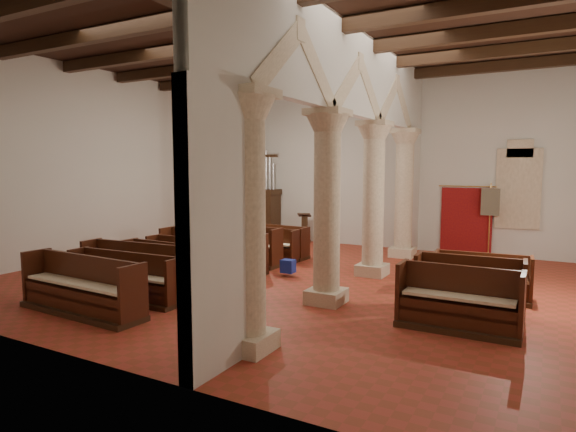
{
  "coord_description": "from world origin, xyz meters",
  "views": [
    {
      "loc": [
        5.88,
        -10.67,
        2.91
      ],
      "look_at": [
        -0.22,
        0.5,
        1.58
      ],
      "focal_mm": 30.0,
      "sensor_mm": 36.0,
      "label": 1
    }
  ],
  "objects_px": {
    "pipe_organ": "(254,205)",
    "processional_banner": "(489,233)",
    "aisle_pew_0": "(458,309)",
    "lectern": "(304,230)",
    "nave_pew_0": "(82,295)"
  },
  "relations": [
    {
      "from": "pipe_organ",
      "to": "lectern",
      "type": "height_order",
      "value": "pipe_organ"
    },
    {
      "from": "lectern",
      "to": "processional_banner",
      "type": "relative_size",
      "value": 0.49
    },
    {
      "from": "lectern",
      "to": "processional_banner",
      "type": "height_order",
      "value": "processional_banner"
    },
    {
      "from": "pipe_organ",
      "to": "processional_banner",
      "type": "height_order",
      "value": "pipe_organ"
    },
    {
      "from": "lectern",
      "to": "aisle_pew_0",
      "type": "distance_m",
      "value": 10.05
    },
    {
      "from": "pipe_organ",
      "to": "lectern",
      "type": "relative_size",
      "value": 3.77
    },
    {
      "from": "lectern",
      "to": "aisle_pew_0",
      "type": "bearing_deg",
      "value": -64.24
    },
    {
      "from": "nave_pew_0",
      "to": "processional_banner",
      "type": "bearing_deg",
      "value": 59.77
    },
    {
      "from": "pipe_organ",
      "to": "nave_pew_0",
      "type": "relative_size",
      "value": 1.43
    },
    {
      "from": "pipe_organ",
      "to": "aisle_pew_0",
      "type": "height_order",
      "value": "pipe_organ"
    },
    {
      "from": "processional_banner",
      "to": "aisle_pew_0",
      "type": "height_order",
      "value": "processional_banner"
    },
    {
      "from": "nave_pew_0",
      "to": "aisle_pew_0",
      "type": "height_order",
      "value": "aisle_pew_0"
    },
    {
      "from": "nave_pew_0",
      "to": "aisle_pew_0",
      "type": "bearing_deg",
      "value": 23.33
    },
    {
      "from": "lectern",
      "to": "processional_banner",
      "type": "xyz_separation_m",
      "value": [
        6.49,
        0.0,
        0.32
      ]
    },
    {
      "from": "lectern",
      "to": "aisle_pew_0",
      "type": "xyz_separation_m",
      "value": [
        6.78,
        -7.42,
        -0.1
      ]
    }
  ]
}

